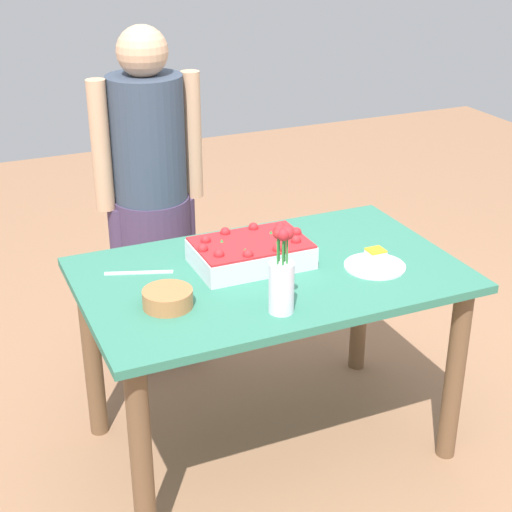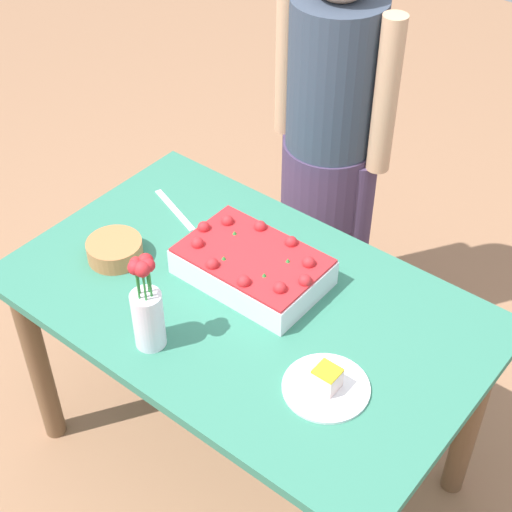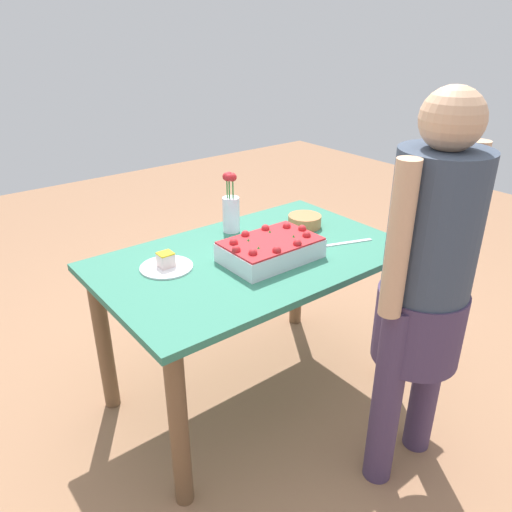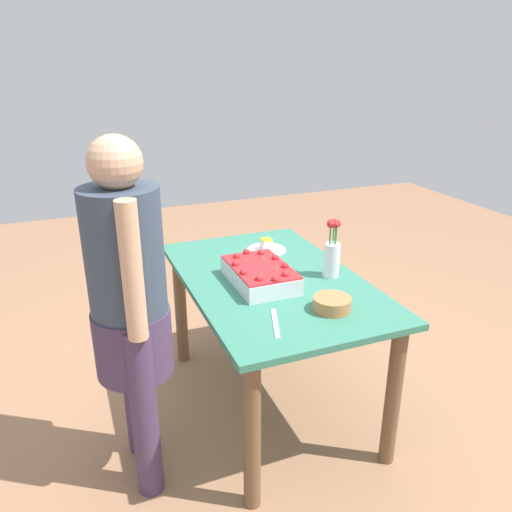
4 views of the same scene
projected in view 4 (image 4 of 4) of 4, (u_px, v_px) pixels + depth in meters
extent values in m
plane|color=#9B6D4E|center=(270.00, 402.00, 2.71)|extent=(8.00, 8.00, 0.00)
cube|color=#347860|center=(272.00, 280.00, 2.44)|extent=(1.32, 0.82, 0.03)
cylinder|color=brown|center=(181.00, 308.00, 2.97)|extent=(0.07, 0.07, 0.71)
cylinder|color=brown|center=(252.00, 436.00, 1.96)|extent=(0.07, 0.07, 0.71)
cylinder|color=brown|center=(282.00, 290.00, 3.20)|extent=(0.07, 0.07, 0.71)
cylinder|color=brown|center=(393.00, 396.00, 2.19)|extent=(0.07, 0.07, 0.71)
cube|color=white|center=(260.00, 275.00, 2.36)|extent=(0.40, 0.26, 0.08)
cube|color=red|center=(260.00, 267.00, 2.34)|extent=(0.39, 0.26, 0.01)
sphere|color=red|center=(275.00, 280.00, 2.19)|extent=(0.04, 0.04, 0.04)
sphere|color=red|center=(285.00, 275.00, 2.24)|extent=(0.04, 0.04, 0.04)
sphere|color=red|center=(285.00, 266.00, 2.33)|extent=(0.04, 0.04, 0.04)
sphere|color=red|center=(276.00, 258.00, 2.42)|extent=(0.04, 0.04, 0.04)
sphere|color=red|center=(261.00, 253.00, 2.49)|extent=(0.04, 0.04, 0.04)
sphere|color=red|center=(247.00, 252.00, 2.49)|extent=(0.04, 0.04, 0.04)
sphere|color=red|center=(237.00, 256.00, 2.44)|extent=(0.04, 0.04, 0.04)
sphere|color=red|center=(235.00, 264.00, 2.35)|extent=(0.04, 0.04, 0.04)
sphere|color=red|center=(243.00, 273.00, 2.26)|extent=(0.04, 0.04, 0.04)
sphere|color=red|center=(259.00, 279.00, 2.19)|extent=(0.04, 0.04, 0.04)
cone|color=#2D8438|center=(260.00, 274.00, 2.25)|extent=(0.02, 0.02, 0.02)
cone|color=#2D8438|center=(263.00, 258.00, 2.43)|extent=(0.02, 0.02, 0.02)
cone|color=#2D8438|center=(277.00, 267.00, 2.32)|extent=(0.02, 0.02, 0.02)
cone|color=#2D8438|center=(246.00, 260.00, 2.41)|extent=(0.02, 0.02, 0.02)
cylinder|color=white|center=(266.00, 250.00, 2.78)|extent=(0.22, 0.22, 0.01)
cube|color=#F8D8D3|center=(266.00, 245.00, 2.77)|extent=(0.06, 0.06, 0.05)
cube|color=yellow|center=(266.00, 239.00, 2.76)|extent=(0.06, 0.06, 0.01)
cube|color=silver|center=(275.00, 323.00, 2.01)|extent=(0.23, 0.10, 0.00)
cylinder|color=white|center=(331.00, 260.00, 2.42)|extent=(0.08, 0.08, 0.17)
cylinder|color=#2D8438|center=(335.00, 235.00, 2.36)|extent=(0.01, 0.01, 0.10)
sphere|color=red|center=(336.00, 225.00, 2.34)|extent=(0.03, 0.03, 0.03)
cylinder|color=#2D8438|center=(336.00, 234.00, 2.38)|extent=(0.01, 0.01, 0.10)
sphere|color=red|center=(337.00, 224.00, 2.36)|extent=(0.04, 0.04, 0.04)
cylinder|color=#2D8438|center=(334.00, 233.00, 2.39)|extent=(0.01, 0.01, 0.10)
sphere|color=red|center=(334.00, 223.00, 2.37)|extent=(0.04, 0.04, 0.04)
cylinder|color=#2D8438|center=(330.00, 233.00, 2.38)|extent=(0.01, 0.01, 0.10)
sphere|color=red|center=(331.00, 223.00, 2.36)|extent=(0.04, 0.04, 0.04)
cylinder|color=#2D8438|center=(330.00, 234.00, 2.37)|extent=(0.01, 0.01, 0.10)
sphere|color=red|center=(331.00, 224.00, 2.35)|extent=(0.04, 0.04, 0.04)
cylinder|color=#C17544|center=(332.00, 304.00, 2.11)|extent=(0.16, 0.16, 0.06)
cylinder|color=#453555|center=(145.00, 414.00, 2.02)|extent=(0.11, 0.11, 0.78)
cylinder|color=#453555|center=(134.00, 379.00, 2.25)|extent=(0.11, 0.11, 0.78)
cylinder|color=#453555|center=(133.00, 341.00, 2.03)|extent=(0.31, 0.31, 0.28)
cylinder|color=#374255|center=(124.00, 254.00, 1.89)|extent=(0.30, 0.30, 0.52)
sphere|color=tan|center=(115.00, 162.00, 1.77)|extent=(0.20, 0.20, 0.20)
cylinder|color=tan|center=(132.00, 273.00, 1.73)|extent=(0.08, 0.08, 0.52)
cylinder|color=tan|center=(118.00, 239.00, 2.06)|extent=(0.08, 0.08, 0.52)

